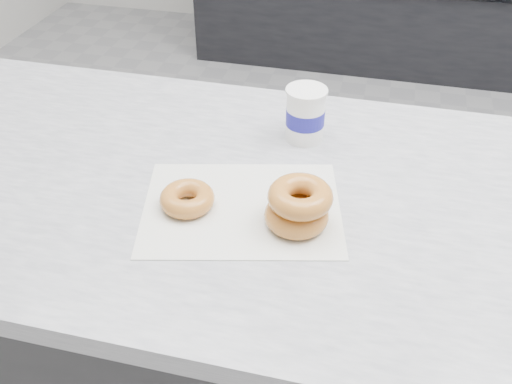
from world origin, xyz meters
TOP-DOWN VIEW (x-y plane):
  - ground at (0.00, 0.00)m, footprint 5.00×5.00m
  - counter at (0.00, -0.60)m, footprint 3.06×0.76m
  - wax_paper at (-0.25, -0.66)m, footprint 0.39×0.33m
  - donut_single at (-0.35, -0.68)m, footprint 0.11×0.11m
  - donut_stack at (-0.15, -0.68)m, footprint 0.15×0.15m
  - coffee_cup at (-0.19, -0.41)m, footprint 0.10×0.10m

SIDE VIEW (x-z plane):
  - ground at x=0.00m, z-range 0.00..0.00m
  - counter at x=0.00m, z-range 0.00..0.90m
  - wax_paper at x=-0.25m, z-range 0.90..0.90m
  - donut_single at x=-0.35m, z-range 0.90..0.94m
  - donut_stack at x=-0.15m, z-range 0.90..0.98m
  - coffee_cup at x=-0.19m, z-range 0.90..1.01m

